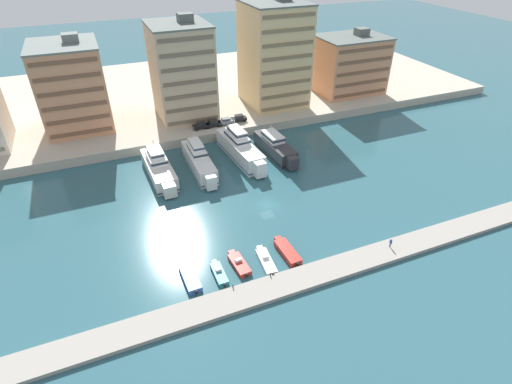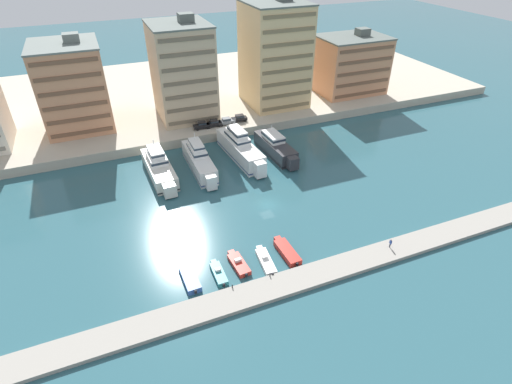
{
  "view_description": "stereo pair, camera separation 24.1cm",
  "coord_description": "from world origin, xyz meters",
  "px_view_note": "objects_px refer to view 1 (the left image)",
  "views": [
    {
      "loc": [
        -26.36,
        -58.11,
        45.92
      ],
      "look_at": [
        -1.8,
        1.5,
        2.5
      ],
      "focal_mm": 28.0,
      "sensor_mm": 36.0,
      "label": 1
    },
    {
      "loc": [
        -26.14,
        -58.2,
        45.92
      ],
      "look_at": [
        -1.8,
        1.5,
        2.5
      ],
      "focal_mm": 28.0,
      "sensor_mm": 36.0,
      "label": 2
    }
  ],
  "objects_px": {
    "yacht_ivory_far_left": "(159,167)",
    "motorboat_teal_left": "(219,273)",
    "motorboat_blue_far_left": "(190,277)",
    "car_black_far_left": "(201,125)",
    "pedestrian_near_edge": "(391,242)",
    "motorboat_red_center": "(287,251)",
    "car_black_center_left": "(239,118)",
    "motorboat_red_mid_left": "(239,264)",
    "yacht_white_mid_left": "(240,148)",
    "yacht_white_left": "(199,160)",
    "car_black_left": "(213,123)",
    "car_grey_mid_left": "(226,121)",
    "motorboat_white_center_left": "(266,261)",
    "yacht_charcoal_center_left": "(275,147)"
  },
  "relations": [
    {
      "from": "yacht_ivory_far_left",
      "to": "motorboat_teal_left",
      "type": "height_order",
      "value": "yacht_ivory_far_left"
    },
    {
      "from": "motorboat_blue_far_left",
      "to": "car_black_far_left",
      "type": "height_order",
      "value": "car_black_far_left"
    },
    {
      "from": "motorboat_teal_left",
      "to": "pedestrian_near_edge",
      "type": "xyz_separation_m",
      "value": [
        28.49,
        -5.32,
        1.23
      ]
    },
    {
      "from": "motorboat_red_center",
      "to": "car_black_center_left",
      "type": "bearing_deg",
      "value": 78.88
    },
    {
      "from": "motorboat_red_mid_left",
      "to": "motorboat_blue_far_left",
      "type": "bearing_deg",
      "value": 179.21
    },
    {
      "from": "motorboat_red_center",
      "to": "yacht_white_mid_left",
      "type": "bearing_deg",
      "value": 82.69
    },
    {
      "from": "motorboat_blue_far_left",
      "to": "motorboat_red_mid_left",
      "type": "height_order",
      "value": "motorboat_red_mid_left"
    },
    {
      "from": "yacht_white_left",
      "to": "motorboat_red_mid_left",
      "type": "height_order",
      "value": "yacht_white_left"
    },
    {
      "from": "yacht_ivory_far_left",
      "to": "yacht_white_left",
      "type": "height_order",
      "value": "yacht_white_left"
    },
    {
      "from": "yacht_white_left",
      "to": "car_black_far_left",
      "type": "bearing_deg",
      "value": 72.16
    },
    {
      "from": "yacht_ivory_far_left",
      "to": "motorboat_blue_far_left",
      "type": "height_order",
      "value": "yacht_ivory_far_left"
    },
    {
      "from": "yacht_ivory_far_left",
      "to": "car_black_left",
      "type": "bearing_deg",
      "value": 41.5
    },
    {
      "from": "motorboat_blue_far_left",
      "to": "car_black_far_left",
      "type": "relative_size",
      "value": 1.8
    },
    {
      "from": "yacht_ivory_far_left",
      "to": "car_black_center_left",
      "type": "relative_size",
      "value": 4.62
    },
    {
      "from": "yacht_white_mid_left",
      "to": "motorboat_red_mid_left",
      "type": "xyz_separation_m",
      "value": [
        -12.79,
        -33.53,
        -2.11
      ]
    },
    {
      "from": "car_black_left",
      "to": "motorboat_blue_far_left",
      "type": "bearing_deg",
      "value": -111.52
    },
    {
      "from": "car_grey_mid_left",
      "to": "car_black_far_left",
      "type": "bearing_deg",
      "value": -179.41
    },
    {
      "from": "motorboat_blue_far_left",
      "to": "pedestrian_near_edge",
      "type": "relative_size",
      "value": 4.35
    },
    {
      "from": "motorboat_red_center",
      "to": "pedestrian_near_edge",
      "type": "xyz_separation_m",
      "value": [
        16.43,
        -5.7,
        1.15
      ]
    },
    {
      "from": "yacht_white_left",
      "to": "yacht_white_mid_left",
      "type": "height_order",
      "value": "yacht_white_mid_left"
    },
    {
      "from": "motorboat_white_center_left",
      "to": "pedestrian_near_edge",
      "type": "xyz_separation_m",
      "value": [
        20.56,
        -5.1,
        1.25
      ]
    },
    {
      "from": "motorboat_teal_left",
      "to": "car_black_far_left",
      "type": "bearing_deg",
      "value": 77.07
    },
    {
      "from": "yacht_ivory_far_left",
      "to": "yacht_white_mid_left",
      "type": "bearing_deg",
      "value": 2.52
    },
    {
      "from": "motorboat_red_mid_left",
      "to": "car_grey_mid_left",
      "type": "xyz_separation_m",
      "value": [
        14.11,
        47.84,
        2.85
      ]
    },
    {
      "from": "yacht_charcoal_center_left",
      "to": "motorboat_blue_far_left",
      "type": "height_order",
      "value": "yacht_charcoal_center_left"
    },
    {
      "from": "motorboat_white_center_left",
      "to": "motorboat_blue_far_left",
      "type": "bearing_deg",
      "value": 174.66
    },
    {
      "from": "yacht_white_mid_left",
      "to": "motorboat_red_mid_left",
      "type": "bearing_deg",
      "value": -110.88
    },
    {
      "from": "yacht_white_left",
      "to": "motorboat_white_center_left",
      "type": "height_order",
      "value": "yacht_white_left"
    },
    {
      "from": "yacht_white_mid_left",
      "to": "motorboat_white_center_left",
      "type": "bearing_deg",
      "value": -103.79
    },
    {
      "from": "yacht_ivory_far_left",
      "to": "yacht_white_left",
      "type": "distance_m",
      "value": 8.83
    },
    {
      "from": "yacht_ivory_far_left",
      "to": "motorboat_red_center",
      "type": "xyz_separation_m",
      "value": [
        14.77,
        -33.14,
        -1.6
      ]
    },
    {
      "from": "yacht_charcoal_center_left",
      "to": "car_black_far_left",
      "type": "distance_m",
      "value": 20.87
    },
    {
      "from": "motorboat_white_center_left",
      "to": "car_black_left",
      "type": "distance_m",
      "value": 49.33
    },
    {
      "from": "motorboat_teal_left",
      "to": "car_black_left",
      "type": "bearing_deg",
      "value": 73.56
    },
    {
      "from": "yacht_charcoal_center_left",
      "to": "car_black_center_left",
      "type": "distance_m",
      "value": 16.73
    },
    {
      "from": "yacht_ivory_far_left",
      "to": "car_black_left",
      "type": "distance_m",
      "value": 22.81
    },
    {
      "from": "motorboat_blue_far_left",
      "to": "yacht_white_left",
      "type": "bearing_deg",
      "value": 71.72
    },
    {
      "from": "yacht_charcoal_center_left",
      "to": "motorboat_red_center",
      "type": "height_order",
      "value": "yacht_charcoal_center_left"
    },
    {
      "from": "car_black_far_left",
      "to": "pedestrian_near_edge",
      "type": "distance_m",
      "value": 56.66
    },
    {
      "from": "car_black_center_left",
      "to": "pedestrian_near_edge",
      "type": "height_order",
      "value": "car_black_center_left"
    },
    {
      "from": "motorboat_red_mid_left",
      "to": "car_black_far_left",
      "type": "distance_m",
      "value": 48.45
    },
    {
      "from": "yacht_ivory_far_left",
      "to": "motorboat_blue_far_left",
      "type": "relative_size",
      "value": 2.61
    },
    {
      "from": "yacht_white_left",
      "to": "yacht_white_mid_left",
      "type": "xyz_separation_m",
      "value": [
        10.33,
        1.49,
        0.25
      ]
    },
    {
      "from": "motorboat_red_mid_left",
      "to": "yacht_ivory_far_left",
      "type": "bearing_deg",
      "value": 100.98
    },
    {
      "from": "motorboat_teal_left",
      "to": "motorboat_white_center_left",
      "type": "distance_m",
      "value": 7.94
    },
    {
      "from": "motorboat_red_mid_left",
      "to": "motorboat_white_center_left",
      "type": "bearing_deg",
      "value": -13.64
    },
    {
      "from": "motorboat_teal_left",
      "to": "car_grey_mid_left",
      "type": "height_order",
      "value": "car_grey_mid_left"
    },
    {
      "from": "yacht_white_left",
      "to": "yacht_charcoal_center_left",
      "type": "distance_m",
      "value": 18.66
    },
    {
      "from": "motorboat_teal_left",
      "to": "car_black_left",
      "type": "xyz_separation_m",
      "value": [
        14.35,
        48.61,
        2.84
      ]
    },
    {
      "from": "car_black_left",
      "to": "car_grey_mid_left",
      "type": "bearing_deg",
      "value": 1.01
    }
  ]
}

